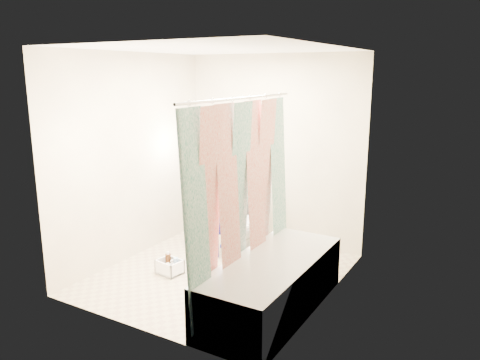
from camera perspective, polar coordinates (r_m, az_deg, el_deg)
The scene contains 14 objects.
floor at distance 5.26m, azimuth -2.47°, elevation -11.40°, with size 2.60×2.60×0.00m, color tan.
ceiling at distance 4.79m, azimuth -2.76°, elevation 15.72°, with size 2.40×2.60×0.02m, color white.
wall_back at distance 6.00m, azimuth 4.13°, elevation 3.66°, with size 2.40×0.02×2.40m, color beige.
wall_front at distance 3.89m, azimuth -13.03°, elevation -1.83°, with size 2.40×0.02×2.40m, color beige.
wall_left at distance 5.62m, azimuth -12.97°, elevation 2.71°, with size 0.02×2.60×2.40m, color beige.
wall_right at distance 4.37m, azimuth 10.75°, elevation -0.09°, with size 0.02×2.60×2.40m, color beige.
bathtub at distance 4.43m, azimuth 3.96°, elevation -12.48°, with size 0.70×1.75×0.50m.
curtain_rod at distance 4.16m, azimuth 0.19°, elevation 9.94°, with size 0.02×0.02×1.90m, color silver.
shower_curtain at distance 4.31m, azimuth 0.18°, elevation -2.49°, with size 0.06×1.75×1.80m, color white.
toilet at distance 5.67m, azimuth 0.63°, elevation -5.34°, with size 0.43×0.76×0.77m, color silver.
tank_lid at distance 5.54m, azimuth 0.18°, elevation -5.06°, with size 0.47×0.21×0.04m, color silver.
tank_internals at distance 5.77m, azimuth 0.94°, elevation -1.15°, with size 0.19×0.07×0.25m.
plumber at distance 5.60m, azimuth -2.51°, elevation -0.98°, with size 0.60×0.39×1.64m, color #101FA8.
cleaning_caddy at distance 5.29m, azimuth -8.51°, elevation -10.50°, with size 0.29×0.25×0.20m.
Camera 1 is at (2.60, -4.02, 2.17)m, focal length 35.00 mm.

